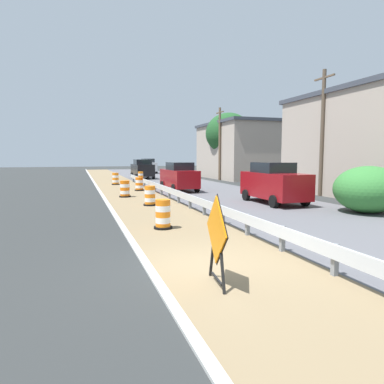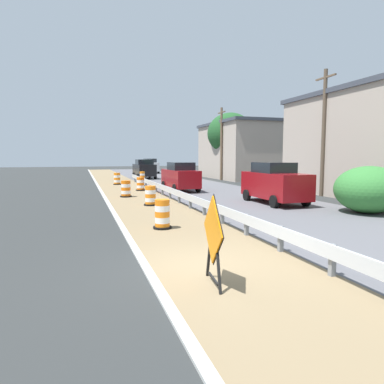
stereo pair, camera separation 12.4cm
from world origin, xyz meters
The scene contains 20 objects.
ground_plane centered at (0.00, 0.00, 0.00)m, with size 160.00×160.00×0.00m, color #2B2D2D.
median_dirt_strip centered at (0.70, 0.00, 0.00)m, with size 3.80×120.00×0.01m, color #7F6B4C.
curb_near_edge centered at (-1.30, 0.00, 0.00)m, with size 0.20×120.00×0.11m, color #ADADA8.
guardrail_median centered at (2.36, 3.68, 0.52)m, with size 0.18×48.43×0.71m.
warning_sign_diamond centered at (-0.19, -1.04, 1.02)m, with size 0.20×1.44×1.85m.
traffic_barrel_nearest centered at (0.05, 4.53, 0.47)m, with size 0.66×0.66×1.05m.
traffic_barrel_close centered at (0.76, 10.36, 0.46)m, with size 0.69×0.69×1.03m.
traffic_barrel_mid centered at (0.01, 14.52, 0.47)m, with size 0.73×0.73×1.03m.
traffic_barrel_far centered at (1.55, 18.23, 0.45)m, with size 0.70×0.70×1.00m.
traffic_barrel_farther centered at (0.43, 24.18, 0.48)m, with size 0.70×0.70×1.07m.
traffic_barrel_farthest centered at (3.32, 27.80, 0.44)m, with size 0.64×0.64×0.98m.
car_lead_near_lane centered at (4.22, 31.83, 1.09)m, with size 2.20×4.56×2.18m.
car_trailing_near_lane centered at (7.36, 9.13, 1.11)m, with size 2.08×4.58×2.23m.
car_lead_far_lane centered at (4.33, 17.23, 1.05)m, with size 2.01×4.67×2.11m.
car_mid_far_lane centered at (7.27, 43.91, 1.08)m, with size 2.03×4.67×2.17m.
roadside_shop_far centered at (16.08, 29.11, 3.19)m, with size 9.03×11.62×6.36m.
utility_pole_near centered at (12.02, 11.14, 4.12)m, with size 0.24×1.80×7.93m.
utility_pole_mid centered at (11.58, 26.78, 3.96)m, with size 0.24×1.80×7.61m.
bush_roadside centered at (9.71, 4.99, 1.06)m, with size 3.02×3.02×2.13m, color #337533.
tree_roadside centered at (13.42, 28.64, 5.06)m, with size 5.11×5.11×7.37m.
Camera 1 is at (-2.77, -7.27, 2.58)m, focal length 32.35 mm.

